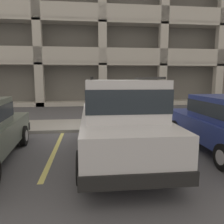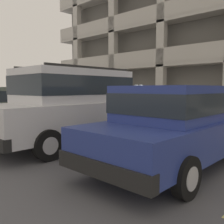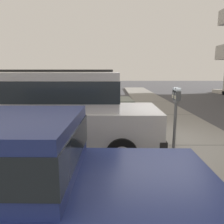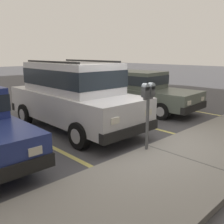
# 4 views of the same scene
# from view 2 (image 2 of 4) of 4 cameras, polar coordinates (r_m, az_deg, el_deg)

# --- Properties ---
(ground_plane) EXTENTS (80.00, 80.00, 0.10)m
(ground_plane) POSITION_cam_2_polar(r_m,az_deg,el_deg) (8.78, 3.54, -4.72)
(ground_plane) COLOR #4C4C51
(sidewalk) EXTENTS (40.00, 2.20, 0.12)m
(sidewalk) POSITION_cam_2_polar(r_m,az_deg,el_deg) (9.79, 8.39, -3.06)
(sidewalk) COLOR gray
(sidewalk) RESTS_ON ground_plane
(parking_stall_lines) EXTENTS (12.36, 4.80, 0.01)m
(parking_stall_lines) POSITION_cam_2_polar(r_m,az_deg,el_deg) (6.77, 6.06, -7.34)
(parking_stall_lines) COLOR #DBD16B
(parking_stall_lines) RESTS_ON ground_plane
(silver_suv) EXTENTS (2.05, 4.80, 2.03)m
(silver_suv) POSITION_cam_2_polar(r_m,az_deg,el_deg) (6.79, -8.38, 1.93)
(silver_suv) COLOR silver
(silver_suv) RESTS_ON ground_plane
(red_sedan) EXTENTS (2.05, 4.59, 1.54)m
(red_sedan) POSITION_cam_2_polar(r_m,az_deg,el_deg) (9.63, -22.55, 0.99)
(red_sedan) COLOR #5B665B
(red_sedan) RESTS_ON ground_plane
(dark_hatchback) EXTENTS (1.88, 4.50, 1.54)m
(dark_hatchback) POSITION_cam_2_polar(r_m,az_deg,el_deg) (4.95, 14.86, -2.59)
(dark_hatchback) COLOR navy
(dark_hatchback) RESTS_ON ground_plane
(parking_meter_near) EXTENTS (0.35, 0.12, 1.50)m
(parking_meter_near) POSITION_cam_2_polar(r_m,az_deg,el_deg) (8.80, 6.05, 3.72)
(parking_meter_near) COLOR #595B60
(parking_meter_near) RESTS_ON sidewalk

